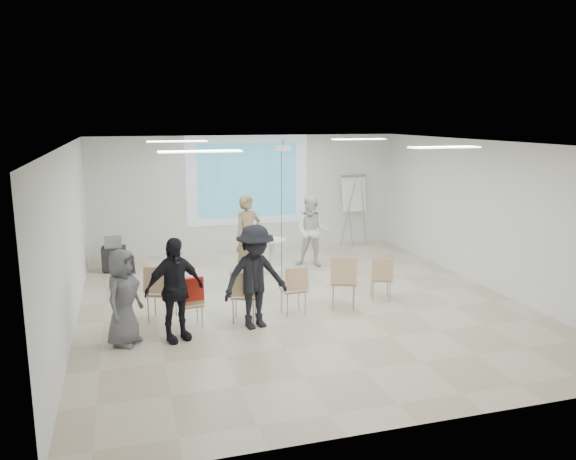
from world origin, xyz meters
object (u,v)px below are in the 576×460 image
object	(u,v)px
player_right	(312,227)
chair_center	(295,286)
flipchart_easel	(354,194)
audience_outer	(123,291)
chair_right_far	(381,276)
chair_left_mid	(191,301)
chair_right_inner	(344,278)
pedestal_table	(272,253)
laptop	(244,293)
player_left	(248,230)
chair_far_left	(160,289)
chair_left_inner	(244,292)
audience_mid	(255,270)
audience_left	(174,282)
av_cart	(114,255)

from	to	relation	value
player_right	chair_center	world-z (taller)	player_right
flipchart_easel	audience_outer	bearing A→B (deg)	-146.04
chair_right_far	audience_outer	world-z (taller)	audience_outer
chair_left_mid	chair_right_inner	bearing A→B (deg)	-4.97
pedestal_table	laptop	world-z (taller)	pedestal_table
chair_right_far	laptop	xyz separation A→B (m)	(-2.72, -0.28, -0.01)
player_right	laptop	xyz separation A→B (m)	(-2.29, -3.08, -0.44)
player_left	chair_far_left	size ratio (longest dim) A/B	2.04
chair_left_mid	pedestal_table	bearing A→B (deg)	45.71
chair_center	laptop	distance (m)	0.92
player_right	chair_left_inner	world-z (taller)	player_right
chair_center	flipchart_easel	bearing A→B (deg)	54.43
laptop	audience_mid	distance (m)	0.64
laptop	audience_outer	world-z (taller)	audience_outer
player_right	chair_far_left	bearing A→B (deg)	-115.29
chair_center	audience_left	xyz separation A→B (m)	(-2.14, -0.57, 0.43)
audience_left	flipchart_easel	bearing A→B (deg)	24.73
chair_right_inner	audience_outer	xyz separation A→B (m)	(-3.84, -0.55, 0.26)
player_right	audience_mid	size ratio (longest dim) A/B	0.94
chair_center	audience_left	distance (m)	2.25
flipchart_easel	chair_far_left	bearing A→B (deg)	-147.96
chair_right_far	av_cart	distance (m)	6.13
chair_far_left	chair_right_far	xyz separation A→B (m)	(4.11, -0.06, -0.09)
chair_left_mid	av_cart	xyz separation A→B (m)	(-1.27, 4.08, -0.11)
chair_center	av_cart	xyz separation A→B (m)	(-3.10, 3.93, -0.16)
pedestal_table	flipchart_easel	distance (m)	3.53
audience_left	audience_mid	world-z (taller)	audience_mid
chair_far_left	laptop	world-z (taller)	chair_far_left
chair_far_left	chair_right_far	world-z (taller)	chair_far_left
chair_far_left	laptop	size ratio (longest dim) A/B	2.99
chair_left_inner	audience_left	bearing A→B (deg)	-139.72
chair_left_mid	flipchart_easel	bearing A→B (deg)	36.27
player_left	chair_right_inner	distance (m)	3.00
audience_left	chair_right_far	bearing A→B (deg)	-8.78
chair_center	audience_left	size ratio (longest dim) A/B	0.47
chair_right_far	audience_mid	bearing A→B (deg)	-147.10
chair_right_far	flipchart_easel	xyz separation A→B (m)	(1.33, 4.53, 0.93)
chair_left_mid	audience_left	distance (m)	0.71
chair_left_inner	pedestal_table	bearing A→B (deg)	85.92
laptop	chair_right_far	bearing A→B (deg)	-154.80
pedestal_table	player_right	xyz separation A→B (m)	(1.02, 0.19, 0.50)
laptop	audience_left	xyz separation A→B (m)	(-1.22, -0.55, 0.46)
pedestal_table	audience_mid	bearing A→B (deg)	-109.30
chair_left_inner	chair_far_left	bearing A→B (deg)	-178.49
pedestal_table	flipchart_easel	bearing A→B (deg)	34.42
chair_right_inner	laptop	world-z (taller)	chair_right_inner
chair_left_inner	chair_center	distance (m)	0.95
audience_outer	chair_right_inner	bearing A→B (deg)	-49.74
pedestal_table	chair_right_far	xyz separation A→B (m)	(1.46, -2.61, 0.07)
player_right	chair_far_left	xyz separation A→B (m)	(-3.67, -2.74, -0.34)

